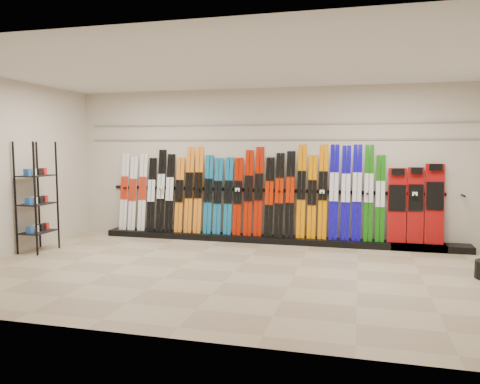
# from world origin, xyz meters

# --- Properties ---
(floor) EXTENTS (8.00, 8.00, 0.00)m
(floor) POSITION_xyz_m (0.00, 0.00, 0.00)
(floor) COLOR tan
(floor) RESTS_ON ground
(back_wall) EXTENTS (8.00, 0.00, 8.00)m
(back_wall) POSITION_xyz_m (0.00, 2.50, 1.50)
(back_wall) COLOR beige
(back_wall) RESTS_ON floor
(left_wall) EXTENTS (0.00, 5.00, 5.00)m
(left_wall) POSITION_xyz_m (-4.00, 0.00, 1.50)
(left_wall) COLOR beige
(left_wall) RESTS_ON floor
(ceiling) EXTENTS (8.00, 8.00, 0.00)m
(ceiling) POSITION_xyz_m (0.00, 0.00, 3.00)
(ceiling) COLOR silver
(ceiling) RESTS_ON back_wall
(ski_rack_base) EXTENTS (8.00, 0.40, 0.12)m
(ski_rack_base) POSITION_xyz_m (0.22, 2.28, 0.06)
(ski_rack_base) COLOR black
(ski_rack_base) RESTS_ON floor
(skis) EXTENTS (5.37, 0.30, 1.83)m
(skis) POSITION_xyz_m (-0.40, 2.36, 0.95)
(skis) COLOR white
(skis) RESTS_ON ski_rack_base
(snowboards) EXTENTS (0.97, 0.22, 1.44)m
(snowboards) POSITION_xyz_m (2.78, 2.35, 0.81)
(snowboards) COLOR #990C0C
(snowboards) RESTS_ON ski_rack_base
(accessory_rack) EXTENTS (0.40, 0.60, 1.95)m
(accessory_rack) POSITION_xyz_m (-3.75, 0.48, 0.98)
(accessory_rack) COLOR black
(accessory_rack) RESTS_ON floor
(slatwall_rail_0) EXTENTS (7.60, 0.02, 0.03)m
(slatwall_rail_0) POSITION_xyz_m (0.00, 2.48, 2.00)
(slatwall_rail_0) COLOR gray
(slatwall_rail_0) RESTS_ON back_wall
(slatwall_rail_1) EXTENTS (7.60, 0.02, 0.03)m
(slatwall_rail_1) POSITION_xyz_m (0.00, 2.48, 2.30)
(slatwall_rail_1) COLOR gray
(slatwall_rail_1) RESTS_ON back_wall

